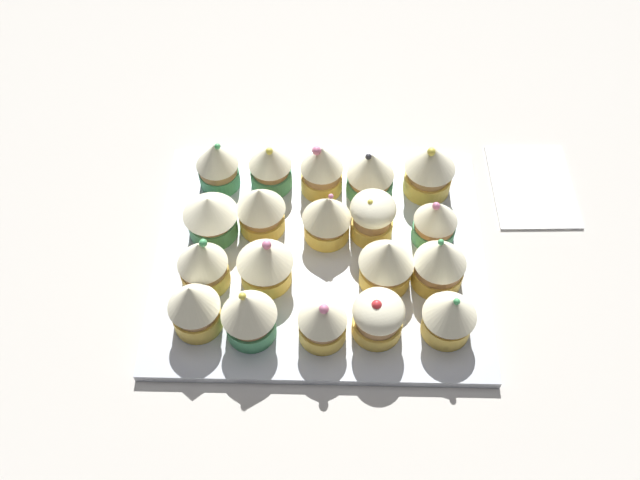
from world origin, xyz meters
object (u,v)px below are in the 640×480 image
at_px(cupcake_9, 211,215).
at_px(cupcake_17, 249,314).
at_px(cupcake_12, 265,262).
at_px(cupcake_2, 318,168).
at_px(cupcake_11, 386,262).
at_px(cupcake_0, 430,168).
at_px(cupcake_8, 261,208).
at_px(napkin, 532,186).
at_px(cupcake_1, 371,173).
at_px(cupcake_15, 378,317).
at_px(cupcake_3, 270,166).
at_px(cupcake_16, 322,321).
at_px(cupcake_7, 327,216).
at_px(cupcake_18, 194,306).
at_px(cupcake_5, 436,220).
at_px(cupcake_10, 440,262).
at_px(cupcake_13, 202,263).
at_px(baking_tray, 320,256).
at_px(cupcake_4, 217,164).
at_px(cupcake_14, 449,315).
at_px(cupcake_6, 372,216).

height_order(cupcake_9, cupcake_17, cupcake_17).
bearing_deg(cupcake_12, cupcake_2, -112.40).
bearing_deg(cupcake_17, cupcake_11, -154.81).
distance_m(cupcake_0, cupcake_17, 0.31).
height_order(cupcake_8, napkin, cupcake_8).
bearing_deg(cupcake_12, cupcake_9, -43.80).
bearing_deg(cupcake_1, cupcake_15, 91.23).
distance_m(cupcake_1, cupcake_3, 0.13).
height_order(cupcake_16, cupcake_17, cupcake_17).
distance_m(cupcake_0, cupcake_8, 0.22).
distance_m(cupcake_7, cupcake_8, 0.08).
height_order(cupcake_16, cupcake_18, cupcake_18).
relative_size(cupcake_0, napkin, 0.57).
relative_size(cupcake_5, cupcake_16, 1.00).
relative_size(cupcake_2, cupcake_16, 1.14).
xyz_separation_m(cupcake_1, cupcake_10, (-0.08, 0.14, 0.00)).
bearing_deg(cupcake_9, cupcake_17, 112.64).
height_order(cupcake_8, cupcake_13, cupcake_13).
distance_m(baking_tray, cupcake_7, 0.05).
distance_m(cupcake_10, cupcake_11, 0.06).
height_order(baking_tray, cupcake_11, cupcake_11).
height_order(cupcake_3, cupcake_4, cupcake_4).
relative_size(cupcake_5, cupcake_13, 0.90).
distance_m(cupcake_3, cupcake_15, 0.25).
height_order(cupcake_0, cupcake_16, cupcake_0).
height_order(cupcake_3, cupcake_12, cupcake_3).
distance_m(cupcake_4, cupcake_13, 0.15).
height_order(cupcake_9, cupcake_14, cupcake_14).
relative_size(cupcake_3, cupcake_7, 1.00).
bearing_deg(cupcake_3, cupcake_10, 144.79).
bearing_deg(cupcake_18, cupcake_15, 178.86).
bearing_deg(cupcake_13, cupcake_0, -151.55).
relative_size(cupcake_16, cupcake_18, 0.90).
bearing_deg(cupcake_15, cupcake_5, -118.96).
relative_size(cupcake_1, cupcake_17, 0.92).
height_order(cupcake_6, cupcake_15, cupcake_6).
height_order(cupcake_8, cupcake_15, cupcake_8).
xyz_separation_m(cupcake_15, napkin, (-0.22, -0.23, -0.04)).
relative_size(cupcake_8, cupcake_17, 0.91).
distance_m(cupcake_0, cupcake_1, 0.08).
bearing_deg(cupcake_10, cupcake_0, -89.10).
distance_m(baking_tray, cupcake_5, 0.15).
xyz_separation_m(cupcake_10, cupcake_17, (0.22, 0.07, 0.00)).
bearing_deg(baking_tray, napkin, -156.69).
relative_size(cupcake_9, cupcake_18, 0.86).
relative_size(cupcake_14, cupcake_18, 0.91).
bearing_deg(cupcake_17, cupcake_0, -134.74).
bearing_deg(cupcake_8, napkin, -167.13).
relative_size(cupcake_0, cupcake_4, 1.07).
relative_size(cupcake_2, cupcake_11, 1.05).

